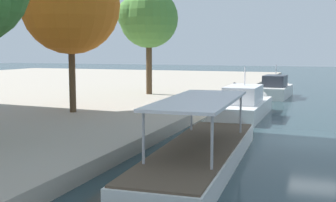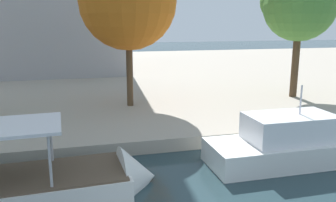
{
  "view_description": "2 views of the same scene",
  "coord_description": "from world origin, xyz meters",
  "views": [
    {
      "loc": [
        -24.65,
        -0.63,
        4.95
      ],
      "look_at": [
        1.64,
        8.97,
        1.68
      ],
      "focal_mm": 47.38,
      "sensor_mm": 36.0,
      "label": 1
    },
    {
      "loc": [
        -2.3,
        -8.48,
        6.48
      ],
      "look_at": [
        2.34,
        9.51,
        2.3
      ],
      "focal_mm": 37.2,
      "sensor_mm": 36.0,
      "label": 2
    }
  ],
  "objects": [
    {
      "name": "tree_1",
      "position": [
        1.15,
        15.7,
        7.86
      ],
      "size": [
        6.57,
        6.57,
        10.48
      ],
      "color": "#4C3823",
      "rests_on": "dock_promenade"
    },
    {
      "name": "dock_promenade",
      "position": [
        0.0,
        35.29,
        0.36
      ],
      "size": [
        120.0,
        55.0,
        0.71
      ],
      "primitive_type": "cube",
      "color": "#A39989",
      "rests_on": "ground_plane"
    },
    {
      "name": "tree_0",
      "position": [
        14.0,
        15.59,
        7.9
      ],
      "size": [
        5.51,
        5.51,
        9.87
      ],
      "color": "#4C3823",
      "rests_on": "dock_promenade"
    },
    {
      "name": "motor_yacht_2",
      "position": [
        8.42,
        5.16,
        0.68
      ],
      "size": [
        10.08,
        2.85,
        4.67
      ],
      "rotation": [
        0.0,
        0.0,
        -0.0
      ],
      "color": "silver",
      "rests_on": "ground_plane"
    }
  ]
}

